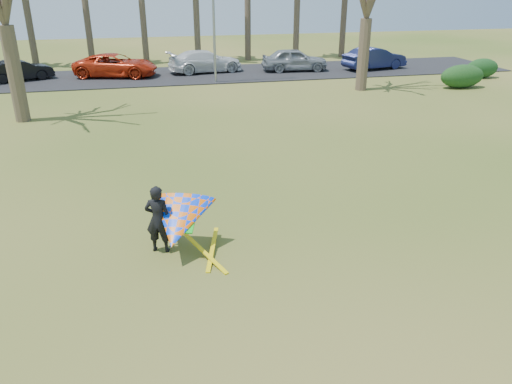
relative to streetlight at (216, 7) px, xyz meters
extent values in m
plane|color=#295011|center=(-2.16, -22.00, -4.46)|extent=(100.00, 100.00, 0.00)
cube|color=black|center=(-2.16, 3.00, -4.43)|extent=(46.00, 7.00, 0.06)
cylinder|color=#473B2A|center=(-12.16, 9.00, 0.04)|extent=(0.48, 0.48, 9.00)
cylinder|color=brown|center=(-0.16, 9.00, 0.04)|extent=(0.48, 0.48, 9.00)
cylinder|color=brown|center=(-10.16, -7.00, -2.36)|extent=(0.64, 0.64, 4.20)
cylinder|color=#4C3C2D|center=(7.84, -4.00, -2.47)|extent=(0.64, 0.64, 3.99)
cylinder|color=gray|center=(-0.16, 0.00, -0.46)|extent=(0.16, 0.16, 8.00)
ellipsoid|color=#153A15|center=(13.91, -4.81, -3.78)|extent=(2.75, 1.25, 1.37)
ellipsoid|color=#143816|center=(17.10, -2.24, -3.83)|extent=(2.27, 1.07, 1.26)
imported|color=black|center=(-12.13, 3.25, -3.76)|extent=(4.14, 2.84, 1.29)
imported|color=red|center=(-6.24, 3.30, -3.67)|extent=(5.75, 3.70, 1.48)
imported|color=silver|center=(-0.29, 3.69, -3.67)|extent=(5.35, 2.88, 1.47)
imported|color=gray|center=(5.84, 2.84, -3.63)|extent=(4.65, 2.17, 1.54)
imported|color=#191F4C|center=(11.60, 2.25, -3.65)|extent=(4.83, 2.54, 1.51)
imported|color=black|center=(-4.63, -20.47, -3.62)|extent=(0.70, 0.57, 1.68)
cone|color=#053BFE|center=(-4.18, -20.72, -3.61)|extent=(2.13, 2.39, 2.02)
cube|color=#0CBF19|center=(-4.06, -20.80, -3.66)|extent=(0.62, 0.60, 0.24)
cube|color=yellow|center=(-3.63, -21.07, -4.45)|extent=(0.85, 1.66, 0.28)
cube|color=yellow|center=(-3.43, -20.87, -4.45)|extent=(0.56, 1.76, 0.22)
camera|label=1|loc=(-4.74, -31.22, 1.58)|focal=35.00mm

